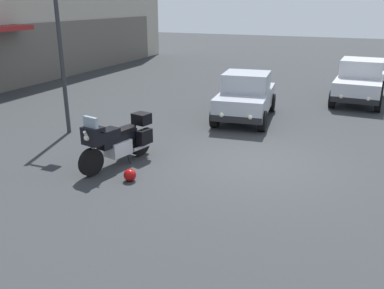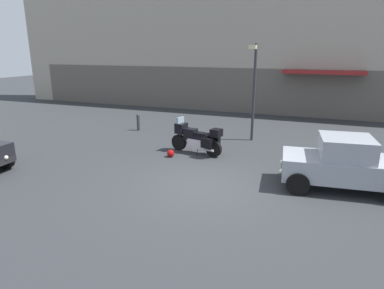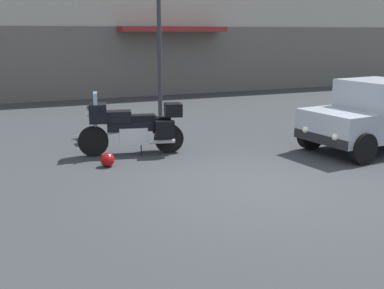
{
  "view_description": "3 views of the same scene",
  "coord_description": "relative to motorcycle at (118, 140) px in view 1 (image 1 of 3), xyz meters",
  "views": [
    {
      "loc": [
        -9.16,
        -2.21,
        3.74
      ],
      "look_at": [
        -1.15,
        1.15,
        0.7
      ],
      "focal_mm": 38.19,
      "sensor_mm": 36.0,
      "label": 1
    },
    {
      "loc": [
        3.03,
        -8.73,
        3.92
      ],
      "look_at": [
        -0.84,
        1.26,
        0.87
      ],
      "focal_mm": 31.33,
      "sensor_mm": 36.0,
      "label": 2
    },
    {
      "loc": [
        -4.17,
        -6.82,
        2.59
      ],
      "look_at": [
        -0.98,
        0.6,
        0.7
      ],
      "focal_mm": 45.13,
      "sensor_mm": 36.0,
      "label": 3
    }
  ],
  "objects": [
    {
      "name": "car_compact_side",
      "position": [
        5.13,
        -1.72,
        0.15
      ],
      "size": [
        3.59,
        2.02,
        1.56
      ],
      "rotation": [
        0.0,
        0.0,
        3.25
      ],
      "color": "#9EA3AD",
      "rests_on": "ground"
    },
    {
      "name": "car_hatchback_near",
      "position": [
        9.35,
        -5.14,
        0.19
      ],
      "size": [
        3.93,
        1.94,
        1.64
      ],
      "rotation": [
        0.0,
        0.0,
        3.1
      ],
      "color": "silver",
      "rests_on": "ground"
    },
    {
      "name": "motorcycle",
      "position": [
        0.0,
        0.0,
        0.0
      ],
      "size": [
        2.24,
        1.01,
        1.36
      ],
      "rotation": [
        0.0,
        0.0,
        2.92
      ],
      "color": "black",
      "rests_on": "ground"
    },
    {
      "name": "helmet",
      "position": [
        -0.77,
        -0.77,
        -0.48
      ],
      "size": [
        0.28,
        0.28,
        0.28
      ],
      "primitive_type": "sphere",
      "color": "#990C0C",
      "rests_on": "ground"
    },
    {
      "name": "ground_plane",
      "position": [
        1.32,
        -3.0,
        -0.62
      ],
      "size": [
        80.0,
        80.0,
        0.0
      ],
      "primitive_type": "plane",
      "color": "#2D3033"
    },
    {
      "name": "streetlamp_curbside",
      "position": [
        1.6,
        2.62,
        1.96
      ],
      "size": [
        0.28,
        0.94,
        4.17
      ],
      "color": "#2D2D33",
      "rests_on": "ground"
    }
  ]
}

